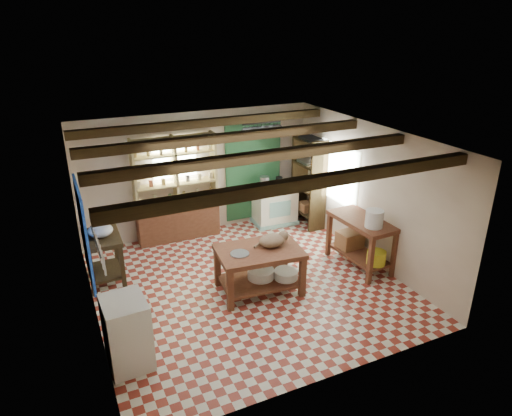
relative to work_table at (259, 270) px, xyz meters
name	(u,v)px	position (x,y,z in m)	size (l,w,h in m)	color
floor	(247,285)	(-0.11, 0.25, -0.40)	(5.00, 5.00, 0.02)	maroon
ceiling	(246,138)	(-0.11, 0.25, 2.21)	(5.00, 5.00, 0.02)	#46464B
wall_back	(199,173)	(-0.11, 2.75, 0.91)	(5.00, 0.04, 2.60)	beige
wall_front	(332,292)	(-0.11, -2.25, 0.91)	(5.00, 0.04, 2.60)	beige
wall_left	(86,245)	(-2.61, 0.25, 0.91)	(0.04, 5.00, 2.60)	beige
wall_right	(370,194)	(2.39, 0.25, 0.91)	(0.04, 5.00, 2.60)	beige
ceiling_beams	(246,146)	(-0.11, 0.25, 2.09)	(5.00, 3.80, 0.15)	#372713
blue_wall_patch	(84,233)	(-2.58, 1.15, 0.71)	(0.04, 1.40, 1.60)	blue
green_wall_patch	(253,169)	(1.14, 2.72, 0.86)	(1.30, 0.04, 2.30)	#21542E
window_back	(174,158)	(-0.61, 2.73, 1.31)	(0.90, 0.02, 0.80)	white
window_right	(338,174)	(2.37, 1.25, 1.01)	(0.02, 1.30, 1.20)	white
utensil_rail	(97,250)	(-2.55, -0.95, 1.39)	(0.06, 0.90, 0.28)	black
pot_rack	(262,131)	(1.14, 2.30, 1.79)	(0.86, 0.12, 0.36)	black
shelving_unit	(176,189)	(-0.66, 2.56, 0.71)	(1.70, 0.34, 2.20)	tan
tall_rack	(309,182)	(2.17, 2.05, 0.61)	(0.40, 0.86, 2.00)	#372713
work_table	(259,270)	(0.00, 0.00, 0.00)	(1.38, 0.92, 0.78)	brown
stove	(275,204)	(1.52, 2.40, 0.06)	(0.91, 0.62, 0.90)	white
prep_table	(104,259)	(-2.31, 1.39, 0.05)	(0.60, 0.88, 0.89)	#372713
white_cabinet	(127,333)	(-2.33, -0.88, 0.10)	(0.54, 0.65, 0.97)	silver
right_counter	(360,242)	(2.07, 0.00, 0.08)	(0.66, 1.32, 0.95)	brown
cat	(272,240)	(0.25, 0.03, 0.49)	(0.46, 0.35, 0.21)	#917154
steel_tray	(240,254)	(-0.35, -0.02, 0.40)	(0.31, 0.31, 0.02)	#A8A9B0
basin_large	(261,274)	(0.05, 0.04, -0.10)	(0.45, 0.45, 0.16)	silver
basin_small	(286,274)	(0.44, -0.14, -0.11)	(0.41, 0.41, 0.14)	silver
kettle_left	(265,182)	(1.27, 2.42, 0.62)	(0.21, 0.21, 0.24)	#A8A9B0
kettle_right	(279,181)	(1.62, 2.40, 0.60)	(0.15, 0.15, 0.19)	black
enamel_bowl	(100,230)	(-2.31, 1.39, 0.60)	(0.42, 0.42, 0.21)	silver
white_bucket	(374,219)	(2.04, -0.35, 0.71)	(0.31, 0.31, 0.31)	silver
wicker_basket	(350,239)	(2.06, 0.30, 0.02)	(0.45, 0.36, 0.31)	#8E5D39
yellow_tub	(376,258)	(2.09, -0.45, -0.02)	(0.33, 0.33, 0.25)	gold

